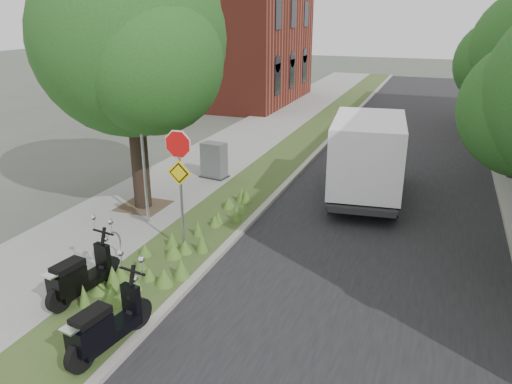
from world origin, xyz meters
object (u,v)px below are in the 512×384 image
box_truck (367,153)px  utility_cabinet (214,161)px  scooter_near (77,280)px  scooter_far (101,332)px  sign_assembly (179,166)px

box_truck → utility_cabinet: size_ratio=4.21×
scooter_near → scooter_far: 2.04m
sign_assembly → utility_cabinet: size_ratio=2.52×
sign_assembly → box_truck: size_ratio=0.60×
scooter_far → scooter_near: bearing=140.6°
sign_assembly → utility_cabinet: (-1.75, 5.60, -1.59)m
scooter_near → scooter_far: size_ratio=0.98×
scooter_far → sign_assembly: bearing=98.8°
scooter_far → utility_cabinet: 10.03m
box_truck → utility_cabinet: (-5.42, -0.04, -0.80)m
scooter_near → sign_assembly: bearing=71.9°
sign_assembly → scooter_near: 3.47m
sign_assembly → scooter_far: size_ratio=1.60×
box_truck → scooter_far: bearing=-107.2°
sign_assembly → scooter_far: bearing=-81.2°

